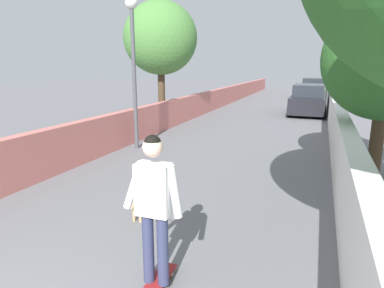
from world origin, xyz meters
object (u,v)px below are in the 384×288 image
at_px(person_skateboarder, 154,199).
at_px(dog, 141,203).
at_px(skateboard, 156,283).
at_px(car_far, 313,89).
at_px(car_near, 308,100).
at_px(tree_left_mid, 160,38).
at_px(lamp_post, 133,48).

relative_size(person_skateboarder, dog, 0.95).
distance_m(skateboard, car_far, 24.49).
xyz_separation_m(person_skateboarder, car_near, (15.54, -1.00, -0.40)).
xyz_separation_m(skateboard, person_skateboarder, (-0.00, 0.00, 1.04)).
distance_m(tree_left_mid, person_skateboarder, 11.92).
bearing_deg(car_near, dog, 171.58).
xyz_separation_m(dog, car_far, (22.92, -2.07, 0.44)).
bearing_deg(dog, car_far, -5.16).
relative_size(dog, car_far, 0.48).
distance_m(tree_left_mid, dog, 10.36).
xyz_separation_m(tree_left_mid, car_near, (5.05, -6.07, -2.93)).
distance_m(tree_left_mid, car_far, 15.51).
bearing_deg(dog, tree_left_mid, 24.06).
bearing_deg(skateboard, car_near, -3.70).
height_order(tree_left_mid, person_skateboarder, tree_left_mid).
distance_m(skateboard, car_near, 15.59).
relative_size(tree_left_mid, lamp_post, 1.18).
height_order(lamp_post, skateboard, lamp_post).
height_order(person_skateboarder, dog, person_skateboarder).
xyz_separation_m(dog, car_near, (14.00, -2.07, 0.44)).
bearing_deg(skateboard, person_skateboarder, 153.43).
height_order(skateboard, person_skateboarder, person_skateboarder).
bearing_deg(skateboard, lamp_post, 32.15).
relative_size(skateboard, dog, 0.44).
height_order(person_skateboarder, car_near, person_skateboarder).
bearing_deg(lamp_post, person_skateboarder, -147.85).
bearing_deg(person_skateboarder, tree_left_mid, 25.76).
bearing_deg(car_far, skateboard, 177.65).
distance_m(dog, car_near, 14.16).
xyz_separation_m(lamp_post, dog, (-4.25, -2.58, -2.75)).
xyz_separation_m(tree_left_mid, car_far, (13.97, -6.07, -2.93)).
distance_m(skateboard, person_skateboarder, 1.04).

